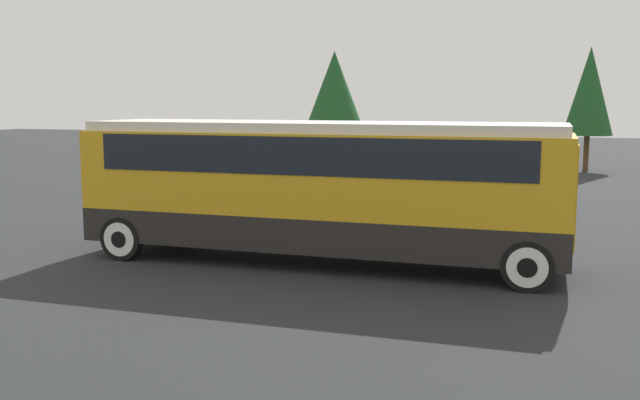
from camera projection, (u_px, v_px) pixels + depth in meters
The scene contains 6 objects.
ground_plane at pixel (320, 262), 16.45m from camera, with size 120.00×120.00×0.00m, color #26282B.
tour_bus at pixel (324, 179), 16.15m from camera, with size 10.92×2.70×3.22m.
parked_car_near at pixel (287, 182), 26.06m from camera, with size 4.52×1.79×1.43m.
parked_car_mid at pixel (440, 203), 21.03m from camera, with size 4.15×1.89×1.41m.
tree_left at pixel (589, 91), 36.67m from camera, with size 2.49×2.49×6.42m.
tree_center at pixel (334, 90), 41.22m from camera, with size 3.42×3.42×6.50m.
Camera 1 is at (4.94, -15.31, 3.73)m, focal length 40.00 mm.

